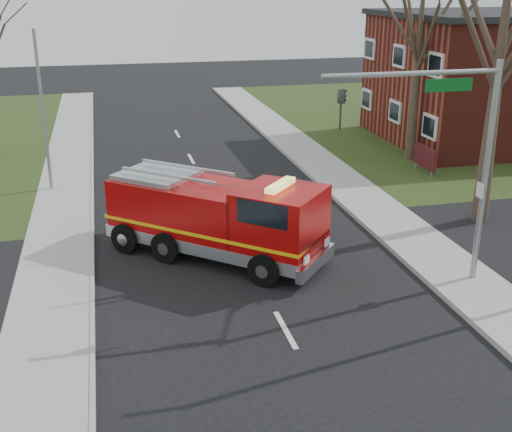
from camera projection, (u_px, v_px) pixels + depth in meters
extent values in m
plane|color=black|center=(285.00, 330.00, 17.27)|extent=(120.00, 120.00, 0.00)
cube|color=gray|center=(491.00, 302.00, 18.60)|extent=(2.40, 80.00, 0.15)
cube|color=gray|center=(45.00, 357.00, 15.89)|extent=(2.40, 80.00, 0.15)
cube|color=silver|center=(395.00, 111.00, 35.50)|extent=(0.12, 1.40, 1.20)
cube|color=#471018|center=(425.00, 157.00, 30.66)|extent=(0.12, 2.00, 1.00)
cylinder|color=gray|center=(432.00, 170.00, 30.09)|extent=(0.08, 0.08, 0.90)
cylinder|color=gray|center=(416.00, 162.00, 31.55)|extent=(0.08, 0.08, 0.90)
cone|color=#392A21|center=(499.00, 66.00, 22.74)|extent=(0.64, 0.64, 12.00)
cone|color=#392A21|center=(418.00, 58.00, 31.54)|extent=(0.56, 0.56, 10.50)
cylinder|color=gray|center=(485.00, 177.00, 18.88)|extent=(0.18, 0.18, 6.80)
cylinder|color=gray|center=(413.00, 73.00, 17.24)|extent=(5.20, 0.14, 0.14)
cube|color=#0C591E|center=(449.00, 85.00, 17.60)|extent=(1.40, 0.06, 0.35)
imported|color=black|center=(343.00, 89.00, 16.92)|extent=(0.22, 0.18, 1.10)
cylinder|color=gray|center=(43.00, 114.00, 27.33)|extent=(0.14, 0.14, 7.00)
cube|color=#9C0707|center=(186.00, 210.00, 21.97)|extent=(5.30, 5.11, 1.99)
cube|color=#9C0707|center=(280.00, 223.00, 20.32)|extent=(3.47, 3.47, 2.27)
cube|color=#B7BABF|center=(215.00, 237.00, 21.74)|extent=(7.15, 6.77, 0.43)
cube|color=#E5B20C|center=(214.00, 223.00, 21.56)|extent=(7.15, 6.78, 0.11)
cube|color=black|center=(311.00, 208.00, 19.61)|extent=(1.51, 1.67, 0.80)
cube|color=#E5D866|center=(280.00, 185.00, 19.87)|extent=(1.26, 1.35, 0.17)
cylinder|color=black|center=(264.00, 270.00, 19.64)|extent=(1.00, 0.94, 1.04)
cylinder|color=black|center=(298.00, 243.00, 21.67)|extent=(1.00, 0.94, 1.04)
cylinder|color=black|center=(126.00, 238.00, 22.04)|extent=(1.00, 0.94, 1.04)
cylinder|color=black|center=(168.00, 216.00, 24.07)|extent=(1.00, 0.94, 1.04)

